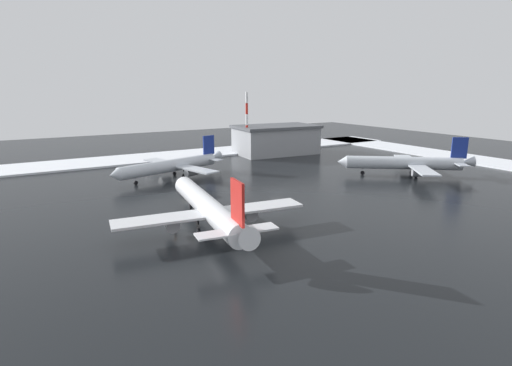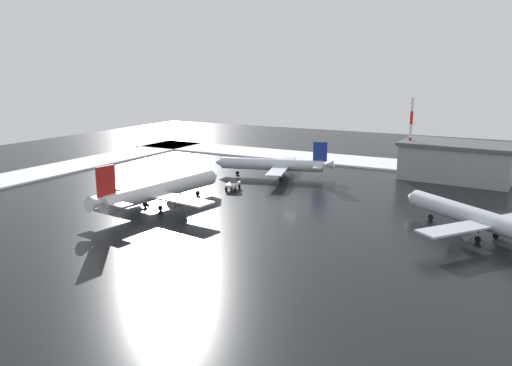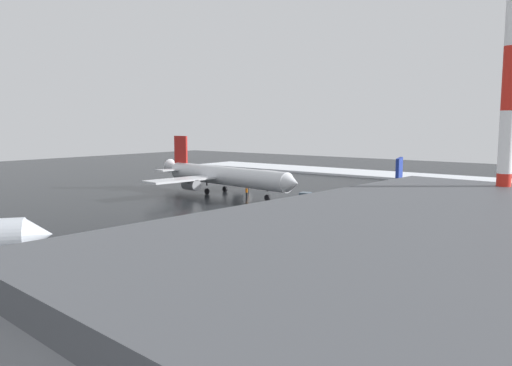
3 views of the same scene
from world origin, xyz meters
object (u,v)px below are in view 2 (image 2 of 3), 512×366
object	(u,v)px
cargo_hangar	(457,161)
ground_crew_by_nose_gear	(149,197)
airplane_foreground_jet	(479,218)
airplane_far_rear	(275,165)
ground_crew_near_tug	(181,196)
antenna_mast	(410,137)
airplane_parked_starboard	(160,190)
pushback_tug	(233,183)

from	to	relation	value
cargo_hangar	ground_crew_by_nose_gear	bearing A→B (deg)	48.90
airplane_foreground_jet	airplane_far_rear	size ratio (longest dim) A/B	0.91
ground_crew_by_nose_gear	cargo_hangar	xyz separation A→B (m)	(-50.56, -49.98, 3.47)
airplane_far_rear	ground_crew_near_tug	distance (m)	30.26
antenna_mast	airplane_far_rear	bearing A→B (deg)	29.02
airplane_parked_starboard	airplane_foreground_jet	world-z (taller)	airplane_parked_starboard
ground_crew_near_tug	airplane_foreground_jet	bearing A→B (deg)	-160.97
airplane_foreground_jet	antenna_mast	bearing A→B (deg)	-28.36
airplane_far_rear	cargo_hangar	world-z (taller)	cargo_hangar
airplane_foreground_jet	antenna_mast	xyz separation A→B (m)	(19.10, -41.52, 6.42)
airplane_parked_starboard	pushback_tug	xyz separation A→B (m)	(-4.80, -18.83, -1.94)
airplane_parked_starboard	ground_crew_by_nose_gear	size ratio (longest dim) A/B	19.19
airplane_foreground_jet	airplane_far_rear	distance (m)	54.05
antenna_mast	cargo_hangar	distance (m)	12.01
ground_crew_near_tug	pushback_tug	bearing A→B (deg)	-92.62
airplane_parked_starboard	ground_crew_by_nose_gear	world-z (taller)	airplane_parked_starboard
airplane_foreground_jet	airplane_far_rear	world-z (taller)	airplane_foreground_jet
airplane_parked_starboard	airplane_far_rear	size ratio (longest dim) A/B	1.13
ground_crew_near_tug	antenna_mast	size ratio (longest dim) A/B	0.09
airplane_foreground_jet	ground_crew_by_nose_gear	bearing A→B (deg)	44.19
airplane_foreground_jet	pushback_tug	distance (m)	50.53
airplane_far_rear	cargo_hangar	xyz separation A→B (m)	(-39.30, -16.75, 1.55)
pushback_tug	ground_crew_near_tug	bearing A→B (deg)	148.65
airplane_foreground_jet	airplane_parked_starboard	bearing A→B (deg)	46.70
pushback_tug	ground_crew_by_nose_gear	world-z (taller)	pushback_tug
ground_crew_by_nose_gear	ground_crew_near_tug	world-z (taller)	same
airplane_foreground_jet	cargo_hangar	bearing A→B (deg)	-42.10
pushback_tug	ground_crew_by_nose_gear	size ratio (longest dim) A/B	2.92
pushback_tug	antenna_mast	xyz separation A→B (m)	(-30.50, -32.04, 8.17)
cargo_hangar	ground_crew_near_tug	bearing A→B (deg)	49.67
pushback_tug	airplane_far_rear	bearing A→B (deg)	-20.98
pushback_tug	ground_crew_near_tug	size ratio (longest dim) A/B	2.92
ground_crew_near_tug	cargo_hangar	size ratio (longest dim) A/B	0.07
airplane_foreground_jet	pushback_tug	world-z (taller)	airplane_foreground_jet
ground_crew_by_nose_gear	ground_crew_near_tug	xyz separation A→B (m)	(-4.97, -3.69, 0.00)
ground_crew_by_nose_gear	pushback_tug	bearing A→B (deg)	-57.91
pushback_tug	airplane_parked_starboard	bearing A→B (deg)	151.97
antenna_mast	cargo_hangar	bearing A→B (deg)	-174.84
ground_crew_near_tug	antenna_mast	bearing A→B (deg)	-112.46
airplane_far_rear	airplane_parked_starboard	bearing A→B (deg)	63.16
airplane_far_rear	ground_crew_by_nose_gear	bearing A→B (deg)	55.53
airplane_far_rear	ground_crew_near_tug	size ratio (longest dim) A/B	16.94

